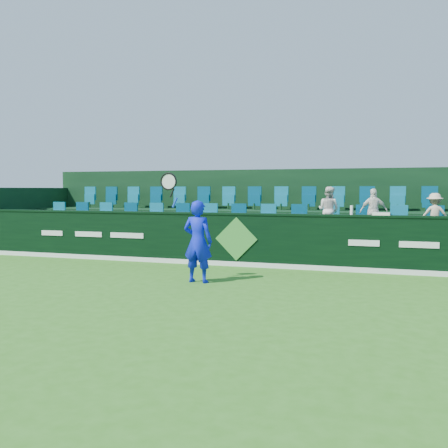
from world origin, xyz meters
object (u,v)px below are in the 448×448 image
(tennis_player, at_px, (197,241))
(spectator_right, at_px, (435,215))
(towel, at_px, (381,214))
(drinks_bottle, at_px, (352,210))
(spectator_left, at_px, (329,210))
(spectator_middle, at_px, (374,211))

(tennis_player, relative_size, spectator_right, 2.24)
(towel, distance_m, drinks_bottle, 0.67)
(spectator_left, distance_m, spectator_middle, 1.13)
(spectator_middle, relative_size, towel, 3.00)
(towel, bearing_deg, spectator_middle, 99.59)
(towel, bearing_deg, spectator_left, 139.65)
(spectator_left, relative_size, towel, 3.12)
(towel, height_order, drinks_bottle, drinks_bottle)
(spectator_right, height_order, towel, spectator_right)
(tennis_player, xyz_separation_m, towel, (3.63, 2.42, 0.50))
(spectator_middle, relative_size, spectator_right, 1.11)
(spectator_middle, bearing_deg, tennis_player, 34.09)
(tennis_player, bearing_deg, spectator_right, 35.99)
(spectator_right, bearing_deg, towel, 37.86)
(spectator_right, bearing_deg, spectator_left, -4.10)
(spectator_right, bearing_deg, tennis_player, 31.89)
(spectator_middle, xyz_separation_m, towel, (0.19, -1.12, -0.01))
(spectator_right, relative_size, drinks_bottle, 4.80)
(spectator_right, xyz_separation_m, drinks_bottle, (-1.91, -1.12, 0.13))
(tennis_player, distance_m, spectator_right, 6.04)
(spectator_middle, xyz_separation_m, drinks_bottle, (-0.48, -1.12, 0.07))
(tennis_player, bearing_deg, spectator_middle, 45.83)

